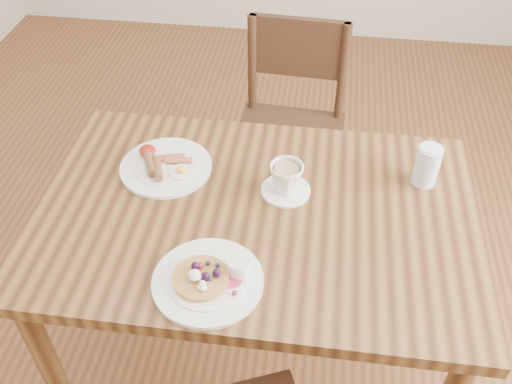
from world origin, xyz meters
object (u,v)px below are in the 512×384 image
chair_far (290,124)px  water_glass (427,166)px  breakfast_plate (164,166)px  teacup_saucer (286,180)px  dining_table (256,235)px  pancake_plate (210,279)px

chair_far → water_glass: (0.43, -0.58, 0.32)m
breakfast_plate → water_glass: bearing=3.4°
breakfast_plate → teacup_saucer: teacup_saucer is taller
dining_table → breakfast_plate: (-0.29, 0.14, 0.11)m
pancake_plate → teacup_saucer: (0.15, 0.35, 0.03)m
pancake_plate → water_glass: (0.54, 0.44, 0.05)m
teacup_saucer → water_glass: bearing=13.8°
breakfast_plate → chair_far: bearing=62.4°
pancake_plate → breakfast_plate: pancake_plate is taller
chair_far → water_glass: chair_far is taller
pancake_plate → dining_table: bearing=73.4°
dining_table → teacup_saucer: bearing=50.5°
teacup_saucer → pancake_plate: bearing=-113.4°
pancake_plate → water_glass: size_ratio=2.21×
dining_table → teacup_saucer: (0.07, 0.09, 0.14)m
chair_far → teacup_saucer: chair_far is taller
breakfast_plate → water_glass: water_glass is taller
pancake_plate → water_glass: water_glass is taller
pancake_plate → chair_far: bearing=83.8°
dining_table → water_glass: (0.46, 0.18, 0.16)m
dining_table → chair_far: size_ratio=1.36×
dining_table → pancake_plate: bearing=-106.6°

